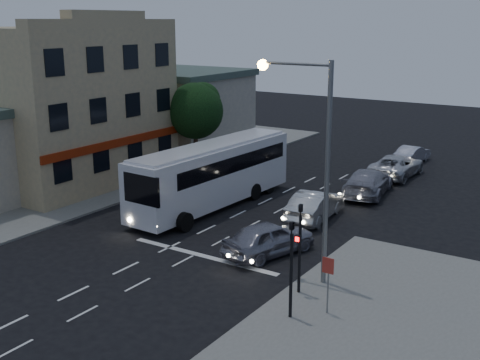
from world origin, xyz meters
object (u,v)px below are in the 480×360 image
Objects in this scene: car_sedan_c at (396,166)px; regulatory_sign at (328,276)px; car_sedan_b at (368,182)px; streetlight at (313,147)px; traffic_signal_side at (292,258)px; tour_bus at (213,173)px; car_suv at (269,238)px; traffic_signal_main at (300,238)px; car_extra at (412,154)px; car_sedan_a at (315,205)px; street_tree at (195,108)px.

car_sedan_c is 2.50× the size of regulatory_sign.
streetlight is (2.71, -13.50, 4.92)m from car_sedan_b.
traffic_signal_side is 4.84m from streetlight.
regulatory_sign is (11.32, -8.67, -0.42)m from tour_bus.
car_suv is 4.65m from traffic_signal_main.
streetlight is at bearing 102.51° from car_extra.
car_sedan_b is 1.37× the size of traffic_signal_main.
car_sedan_c is at bearing 102.42° from regulatory_sign.
traffic_signal_side is 1.86× the size of regulatory_sign.
traffic_signal_main is at bearing 109.49° from traffic_signal_side.
car_extra is at bearing 101.01° from regulatory_sign.
car_extra is 0.45× the size of streetlight.
car_extra is at bearing -71.83° from car_suv.
tour_bus is 11.84m from streetlight.
car_sedan_a is 1.19× the size of traffic_signal_main.
street_tree reaches higher than car_sedan_a.
car_extra is 27.39m from traffic_signal_side.
street_tree is at bearing 135.80° from tour_bus.
car_sedan_a reaches higher than car_extra.
traffic_signal_main and traffic_signal_side have the same top height.
tour_bus is 12.30m from traffic_signal_main.
tour_bus is 14.12m from traffic_signal_side.
tour_bus is 1.36× the size of streetlight.
regulatory_sign is at bearing -30.84° from traffic_signal_main.
traffic_signal_main is at bearing 102.66° from car_extra.
car_sedan_a is at bearing 13.80° from tour_bus.
tour_bus reaches higher than regulatory_sign.
car_sedan_c is 0.61× the size of streetlight.
car_suv is 0.85× the size of car_sedan_c.
car_sedan_b reaches higher than car_sedan_a.
traffic_signal_main reaches higher than car_extra.
car_sedan_b is 2.55× the size of regulatory_sign.
car_sedan_b is at bearing 102.24° from traffic_signal_side.
street_tree reaches higher than traffic_signal_main.
car_sedan_c is 20.61m from traffic_signal_main.
car_suv is 5.93m from streetlight.
traffic_signal_main is 1.00× the size of traffic_signal_side.
car_sedan_b is 5.40m from car_sedan_c.
tour_bus reaches higher than car_sedan_b.
traffic_signal_side is (0.70, -1.98, 0.00)m from traffic_signal_main.
street_tree is (-17.51, 15.26, 2.90)m from regulatory_sign.
traffic_signal_main is 21.38m from street_tree.
street_tree is (-12.84, -0.67, 3.68)m from car_sedan_b.
car_sedan_c is 21.86m from regulatory_sign.
regulatory_sign is at bearing 106.01° from car_extra.
car_sedan_c is at bearing 98.40° from traffic_signal_main.
traffic_signal_main is at bearing 99.03° from car_sedan_c.
street_tree is at bearing -28.73° from car_sedan_a.
street_tree reaches higher than tour_bus.
car_sedan_b is 0.62× the size of streetlight.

